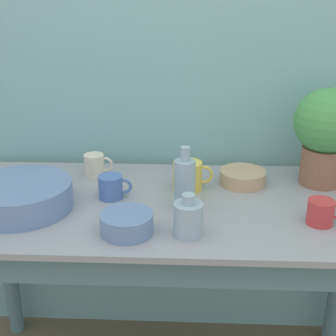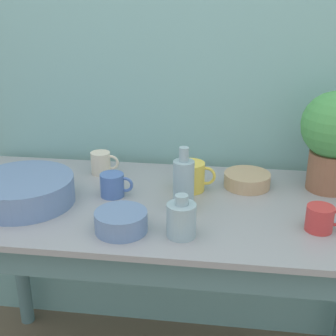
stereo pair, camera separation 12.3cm
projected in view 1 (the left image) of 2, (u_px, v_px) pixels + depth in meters
wall_back at (173, 59)px, 1.75m from camera, size 6.00×0.05×2.40m
counter_table at (168, 244)px, 1.57m from camera, size 1.50×0.67×0.80m
potted_plant at (326, 130)px, 1.60m from camera, size 0.23×0.23×0.34m
bowl_wash_large at (21, 196)px, 1.48m from camera, size 0.33×0.33×0.09m
bottle_tall at (185, 183)px, 1.47m from camera, size 0.07×0.07×0.21m
bottle_short at (188, 218)px, 1.32m from camera, size 0.08×0.08×0.13m
mug_cream at (95, 165)px, 1.73m from camera, size 0.11×0.07×0.08m
mug_yellow at (188, 176)px, 1.61m from camera, size 0.14×0.10×0.10m
mug_red at (321, 212)px, 1.39m from camera, size 0.11×0.08×0.08m
mug_blue at (111, 187)px, 1.55m from camera, size 0.11×0.08×0.08m
bowl_small_tan at (243, 177)px, 1.67m from camera, size 0.16×0.16×0.05m
bowl_small_blue at (127, 223)px, 1.34m from camera, size 0.15×0.15×0.06m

